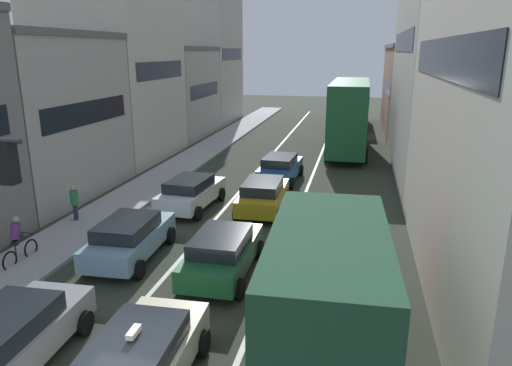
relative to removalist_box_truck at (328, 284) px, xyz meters
name	(u,v)px	position (x,y,z in m)	size (l,w,h in m)	color
sidewalk_left	(180,166)	(-10.40, 17.19, -1.90)	(2.60, 64.00, 0.14)	#A6A6A6
lane_stripe_left	(257,172)	(-5.40, 17.19, -1.97)	(0.16, 60.00, 0.01)	silver
lane_stripe_right	(313,175)	(-2.00, 17.19, -1.97)	(0.16, 60.00, 0.01)	silver
building_row_left	(122,82)	(-15.70, 20.50, 3.02)	(7.20, 43.90, 12.62)	gray
building_row_right	(475,70)	(6.20, 16.98, 4.15)	(7.20, 43.90, 14.14)	#936B5B
removalist_box_truck	(328,284)	(0.00, 0.00, 0.00)	(2.96, 7.79, 3.58)	#A51E1E
taxi_centre_lane_front	(139,361)	(-3.75, -2.04, -1.18)	(2.18, 4.36, 1.66)	beige
sedan_left_lane_front	(10,338)	(-7.00, -1.89, -1.18)	(2.21, 4.37, 1.49)	gray
sedan_centre_lane_second	(222,252)	(-3.61, 3.67, -1.18)	(2.08, 4.31, 1.49)	#19592D
wagon_left_lane_second	(130,237)	(-7.14, 4.18, -1.18)	(2.21, 4.37, 1.49)	#759EB7
hatchback_centre_lane_third	(263,195)	(-3.58, 10.13, -1.18)	(2.13, 4.34, 1.49)	#B29319
sedan_left_lane_third	(191,192)	(-6.93, 9.80, -1.18)	(2.30, 4.41, 1.49)	silver
coupe_centre_lane_fourth	(280,168)	(-3.67, 15.34, -1.18)	(2.24, 4.39, 1.49)	#194C8C
sedan_right_lane_behind_truck	(336,225)	(-0.12, 6.96, -1.18)	(2.17, 4.35, 1.49)	beige
bus_mid_queue_primary	(349,113)	(-0.20, 24.06, 0.86)	(2.85, 10.52, 5.06)	#1E6033
bus_far_queue_secondary	(352,106)	(-0.28, 38.06, -0.21)	(2.95, 10.54, 2.90)	#B21919
cyclist_on_sidewalk	(18,241)	(-10.64, 2.91, -1.12)	(0.50, 1.73, 1.72)	black
pedestrian_near_kerb	(75,201)	(-11.11, 7.00, -1.03)	(0.34, 0.50, 1.66)	#262D47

